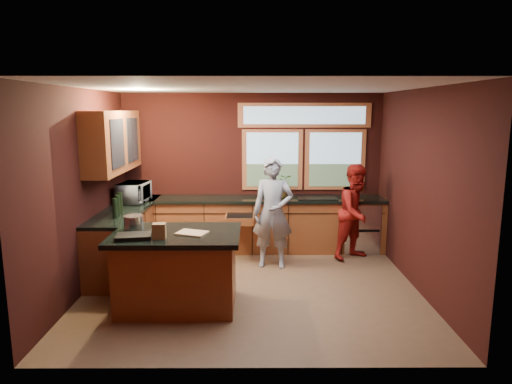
{
  "coord_description": "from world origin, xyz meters",
  "views": [
    {
      "loc": [
        0.03,
        -5.96,
        2.42
      ],
      "look_at": [
        0.06,
        0.4,
        1.27
      ],
      "focal_mm": 32.0,
      "sensor_mm": 36.0,
      "label": 1
    }
  ],
  "objects_px": {
    "person_grey": "(273,213)",
    "cutting_board": "(192,233)",
    "island": "(177,269)",
    "person_red": "(357,212)",
    "stock_pot": "(134,223)"
  },
  "relations": [
    {
      "from": "person_grey",
      "to": "stock_pot",
      "type": "height_order",
      "value": "person_grey"
    },
    {
      "from": "island",
      "to": "stock_pot",
      "type": "bearing_deg",
      "value": 164.74
    },
    {
      "from": "stock_pot",
      "to": "cutting_board",
      "type": "bearing_deg",
      "value": -14.93
    },
    {
      "from": "island",
      "to": "person_grey",
      "type": "relative_size",
      "value": 0.91
    },
    {
      "from": "person_grey",
      "to": "cutting_board",
      "type": "relative_size",
      "value": 4.88
    },
    {
      "from": "person_grey",
      "to": "stock_pot",
      "type": "bearing_deg",
      "value": -136.83
    },
    {
      "from": "person_red",
      "to": "stock_pot",
      "type": "bearing_deg",
      "value": 176.04
    },
    {
      "from": "island",
      "to": "cutting_board",
      "type": "height_order",
      "value": "cutting_board"
    },
    {
      "from": "person_grey",
      "to": "person_red",
      "type": "distance_m",
      "value": 1.44
    },
    {
      "from": "person_grey",
      "to": "stock_pot",
      "type": "xyz_separation_m",
      "value": [
        -1.79,
        -1.32,
        0.18
      ]
    },
    {
      "from": "cutting_board",
      "to": "island",
      "type": "bearing_deg",
      "value": 165.96
    },
    {
      "from": "person_grey",
      "to": "island",
      "type": "bearing_deg",
      "value": -123.36
    },
    {
      "from": "island",
      "to": "person_red",
      "type": "xyz_separation_m",
      "value": [
        2.62,
        1.85,
        0.3
      ]
    },
    {
      "from": "island",
      "to": "person_grey",
      "type": "distance_m",
      "value": 1.95
    },
    {
      "from": "island",
      "to": "person_red",
      "type": "bearing_deg",
      "value": 35.27
    }
  ]
}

